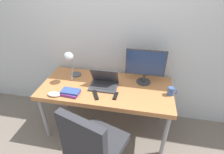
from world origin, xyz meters
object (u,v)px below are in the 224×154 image
(book_stack, at_px, (71,92))
(game_controller, at_px, (54,94))
(monitor, at_px, (145,65))
(laptop, at_px, (104,83))
(mug, at_px, (171,91))
(desk_lamp, at_px, (70,60))
(office_chair, at_px, (93,146))

(book_stack, xyz_separation_m, game_controller, (-0.18, -0.07, -0.01))
(monitor, xyz_separation_m, game_controller, (-1.04, -0.50, -0.24))
(monitor, bearing_deg, laptop, -159.14)
(monitor, relative_size, mug, 4.30)
(desk_lamp, distance_m, office_chair, 1.09)
(desk_lamp, bearing_deg, game_controller, -103.73)
(office_chair, xyz_separation_m, game_controller, (-0.61, 0.48, 0.16))
(laptop, distance_m, desk_lamp, 0.52)
(desk_lamp, height_order, game_controller, desk_lamp)
(desk_lamp, height_order, book_stack, desk_lamp)
(monitor, bearing_deg, game_controller, -154.47)
(office_chair, bearing_deg, laptop, 94.99)
(book_stack, relative_size, game_controller, 1.44)
(monitor, relative_size, desk_lamp, 1.18)
(laptop, relative_size, game_controller, 2.21)
(monitor, height_order, desk_lamp, monitor)
(laptop, distance_m, monitor, 0.57)
(book_stack, xyz_separation_m, mug, (1.19, 0.21, 0.03))
(monitor, relative_size, game_controller, 3.13)
(laptop, bearing_deg, mug, -1.89)
(monitor, xyz_separation_m, office_chair, (-0.43, -0.98, -0.40))
(office_chair, bearing_deg, monitor, 66.42)
(laptop, height_order, desk_lamp, desk_lamp)
(laptop, xyz_separation_m, book_stack, (-0.36, -0.24, -0.02))
(monitor, height_order, book_stack, monitor)
(desk_lamp, bearing_deg, monitor, 7.88)
(laptop, bearing_deg, game_controller, -150.49)
(monitor, bearing_deg, desk_lamp, -172.12)
(laptop, xyz_separation_m, office_chair, (0.07, -0.79, -0.19))
(office_chair, bearing_deg, desk_lamp, 121.62)
(game_controller, bearing_deg, laptop, 29.51)
(office_chair, bearing_deg, game_controller, 141.66)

